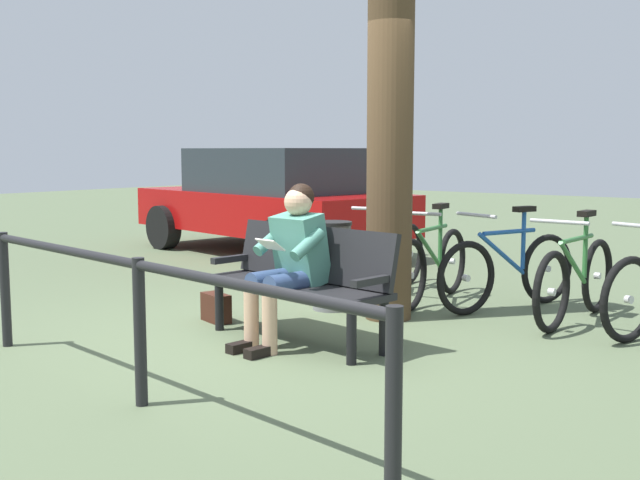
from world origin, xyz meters
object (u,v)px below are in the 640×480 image
bench (304,275)px  handbag (216,308)px  bicycle_red (508,270)px  bicycle_orange (433,265)px  bicycle_purple (391,257)px  bicycle_blue (576,280)px  parked_car (272,198)px  tree_trunk (391,74)px  litter_bin (332,265)px  person_reading (290,256)px

bench → handbag: bearing=4.7°
handbag → bicycle_red: size_ratio=0.19×
bicycle_orange → bicycle_purple: 0.65m
bicycle_blue → bicycle_red: bearing=-101.6°
bicycle_red → bicycle_purple: 1.32m
bench → parked_car: 5.06m
bench → bicycle_red: bicycle_red is taller
tree_trunk → parked_car: size_ratio=0.93×
bicycle_orange → litter_bin: bearing=-40.0°
person_reading → bicycle_orange: 2.10m
bench → bicycle_blue: (-1.45, -1.87, -0.15)m
bench → parked_car: parked_car is taller
bench → bicycle_red: size_ratio=1.04×
litter_bin → bicycle_blue: 2.12m
litter_bin → parked_car: 3.97m
person_reading → bicycle_purple: 2.39m
bicycle_orange → bicycle_red: bearing=94.3°
handbag → litter_bin: bearing=-115.4°
bicycle_orange → parked_car: bearing=-123.0°
litter_bin → bicycle_purple: bicycle_purple is taller
litter_bin → parked_car: (2.96, -2.63, 0.37)m
bicycle_red → bicycle_purple: size_ratio=0.95×
litter_bin → bicycle_blue: size_ratio=0.48×
handbag → bicycle_red: 2.66m
tree_trunk → bicycle_purple: 2.14m
bench → person_reading: 0.23m
litter_bin → bicycle_red: (-1.28, -0.98, -0.04)m
bicycle_red → person_reading: bearing=2.0°
person_reading → bicycle_purple: person_reading is taller
bench → bicycle_purple: (0.55, -2.14, -0.15)m
bicycle_red → bicycle_orange: size_ratio=0.95×
parked_car → handbag: bearing=135.2°
litter_bin → bicycle_orange: size_ratio=0.48×
bicycle_red → bicycle_purple: bearing=-73.1°
handbag → bicycle_orange: (-1.05, -1.86, 0.24)m
bench → bicycle_blue: bearing=-120.1°
person_reading → bicycle_purple: size_ratio=0.72×
litter_bin → parked_car: parked_car is taller
person_reading → bicycle_orange: person_reading is taller
bicycle_purple → parked_car: size_ratio=0.37×
bicycle_red → bicycle_purple: (1.32, -0.10, 0.00)m
person_reading → bicycle_blue: bearing=-117.7°
bicycle_orange → bicycle_purple: same height
tree_trunk → bicycle_red: size_ratio=2.62×
bicycle_blue → parked_car: (4.91, -1.81, 0.41)m
bench → tree_trunk: bearing=-88.2°
handbag → bicycle_red: bicycle_red is taller
bicycle_blue → parked_car: bearing=-108.1°
litter_bin → bicycle_orange: 1.02m
person_reading → bicycle_orange: (-0.06, -2.07, -0.31)m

